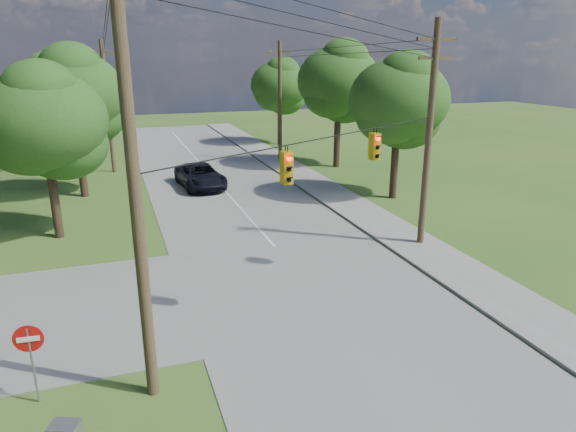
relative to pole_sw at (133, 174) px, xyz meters
name	(u,v)px	position (x,y,z in m)	size (l,w,h in m)	color
ground	(312,368)	(4.60, -0.40, -6.23)	(140.00, 140.00, 0.00)	#325B1E
main_road	(313,289)	(6.60, 4.60, -6.21)	(10.00, 100.00, 0.03)	gray
sidewalk_east	(454,266)	(13.30, 4.60, -6.17)	(2.60, 100.00, 0.12)	gray
pole_sw	(133,174)	(0.00, 0.00, 0.00)	(2.00, 0.32, 12.00)	brown
pole_ne	(429,134)	(13.50, 7.60, -0.76)	(2.00, 0.32, 10.50)	brown
pole_north_e	(280,101)	(13.50, 29.60, -1.10)	(2.00, 0.32, 10.00)	brown
pole_north_w	(108,106)	(-0.40, 29.60, -1.10)	(2.00, 0.32, 10.00)	brown
power_lines	(252,50)	(6.10, 11.14, 2.93)	(13.93, 29.62, 4.93)	black
traffic_signals	(335,155)	(7.15, 4.03, -0.73)	(4.91, 3.27, 1.05)	#C99C0B
tree_w_near	(43,121)	(-3.40, 14.60, -0.30)	(6.00, 6.00, 8.40)	#402D20
tree_w_mid	(73,94)	(-2.40, 22.60, 0.35)	(6.40, 6.40, 9.22)	#402D20
tree_w_far	(52,90)	(-4.40, 32.60, 0.02)	(6.00, 6.00, 8.73)	#402D20
tree_e_near	(399,100)	(16.60, 15.60, 0.02)	(6.20, 6.20, 8.81)	#402D20
tree_e_mid	(339,81)	(17.10, 25.60, 0.68)	(6.60, 6.60, 9.64)	#402D20
tree_e_far	(279,85)	(16.10, 37.60, -0.31)	(5.80, 5.80, 8.32)	#402D20
car_main_north	(200,176)	(5.24, 22.40, -5.39)	(2.67, 5.78, 1.61)	black
do_not_enter_sign	(30,347)	(-2.97, 0.60, -4.53)	(0.77, 0.12, 2.33)	gray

